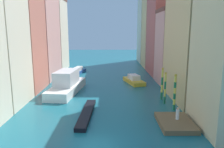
{
  "coord_description": "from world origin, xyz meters",
  "views": [
    {
      "loc": [
        1.31,
        -17.85,
        10.1
      ],
      "look_at": [
        1.61,
        25.88,
        1.5
      ],
      "focal_mm": 35.45,
      "sensor_mm": 36.0,
      "label": 1
    }
  ],
  "objects_px": {
    "mooring_pole_0": "(175,92)",
    "mooring_pole_1": "(165,88)",
    "waterfront_dock": "(175,123)",
    "vaporetto_white": "(67,84)",
    "mooring_pole_2": "(162,84)",
    "motorboat_0": "(78,71)",
    "person_on_dock": "(178,114)",
    "motorboat_1": "(134,80)",
    "gondola_black": "(87,114)"
  },
  "relations": [
    {
      "from": "mooring_pole_2",
      "to": "motorboat_0",
      "type": "height_order",
      "value": "mooring_pole_2"
    },
    {
      "from": "mooring_pole_2",
      "to": "motorboat_1",
      "type": "bearing_deg",
      "value": 105.91
    },
    {
      "from": "waterfront_dock",
      "to": "motorboat_1",
      "type": "height_order",
      "value": "motorboat_1"
    },
    {
      "from": "waterfront_dock",
      "to": "person_on_dock",
      "type": "distance_m",
      "value": 0.98
    },
    {
      "from": "mooring_pole_1",
      "to": "motorboat_1",
      "type": "bearing_deg",
      "value": 103.58
    },
    {
      "from": "person_on_dock",
      "to": "motorboat_0",
      "type": "xyz_separation_m",
      "value": [
        -15.13,
        29.68,
        -0.59
      ]
    },
    {
      "from": "mooring_pole_2",
      "to": "waterfront_dock",
      "type": "bearing_deg",
      "value": -93.46
    },
    {
      "from": "mooring_pole_2",
      "to": "motorboat_0",
      "type": "distance_m",
      "value": 26.06
    },
    {
      "from": "person_on_dock",
      "to": "motorboat_0",
      "type": "bearing_deg",
      "value": 117.02
    },
    {
      "from": "person_on_dock",
      "to": "mooring_pole_1",
      "type": "distance_m",
      "value": 6.97
    },
    {
      "from": "person_on_dock",
      "to": "vaporetto_white",
      "type": "bearing_deg",
      "value": 138.75
    },
    {
      "from": "person_on_dock",
      "to": "mooring_pole_0",
      "type": "xyz_separation_m",
      "value": [
        0.84,
        4.27,
        1.28
      ]
    },
    {
      "from": "person_on_dock",
      "to": "motorboat_1",
      "type": "distance_m",
      "value": 19.55
    },
    {
      "from": "waterfront_dock",
      "to": "person_on_dock",
      "type": "height_order",
      "value": "person_on_dock"
    },
    {
      "from": "mooring_pole_0",
      "to": "motorboat_1",
      "type": "distance_m",
      "value": 15.61
    },
    {
      "from": "mooring_pole_0",
      "to": "motorboat_1",
      "type": "bearing_deg",
      "value": 103.44
    },
    {
      "from": "person_on_dock",
      "to": "mooring_pole_1",
      "type": "bearing_deg",
      "value": 87.92
    },
    {
      "from": "waterfront_dock",
      "to": "mooring_pole_1",
      "type": "xyz_separation_m",
      "value": [
        0.54,
        7.17,
        2.03
      ]
    },
    {
      "from": "mooring_pole_0",
      "to": "mooring_pole_1",
      "type": "relative_size",
      "value": 1.06
    },
    {
      "from": "mooring_pole_2",
      "to": "motorboat_1",
      "type": "relative_size",
      "value": 0.72
    },
    {
      "from": "motorboat_0",
      "to": "vaporetto_white",
      "type": "bearing_deg",
      "value": -88.19
    },
    {
      "from": "mooring_pole_1",
      "to": "motorboat_0",
      "type": "xyz_separation_m",
      "value": [
        -15.38,
        22.81,
        -1.73
      ]
    },
    {
      "from": "vaporetto_white",
      "to": "mooring_pole_1",
      "type": "bearing_deg",
      "value": -21.78
    },
    {
      "from": "mooring_pole_0",
      "to": "mooring_pole_2",
      "type": "relative_size",
      "value": 0.99
    },
    {
      "from": "mooring_pole_1",
      "to": "motorboat_1",
      "type": "xyz_separation_m",
      "value": [
        -3.01,
        12.48,
        -1.7
      ]
    },
    {
      "from": "waterfront_dock",
      "to": "mooring_pole_2",
      "type": "xyz_separation_m",
      "value": [
        0.55,
        9.05,
        2.19
      ]
    },
    {
      "from": "vaporetto_white",
      "to": "gondola_black",
      "type": "relative_size",
      "value": 1.26
    },
    {
      "from": "waterfront_dock",
      "to": "motorboat_0",
      "type": "xyz_separation_m",
      "value": [
        -14.84,
        29.99,
        0.3
      ]
    },
    {
      "from": "waterfront_dock",
      "to": "mooring_pole_1",
      "type": "height_order",
      "value": "mooring_pole_1"
    },
    {
      "from": "vaporetto_white",
      "to": "motorboat_0",
      "type": "relative_size",
      "value": 1.78
    },
    {
      "from": "waterfront_dock",
      "to": "vaporetto_white",
      "type": "distance_m",
      "value": 19.44
    },
    {
      "from": "mooring_pole_1",
      "to": "mooring_pole_0",
      "type": "bearing_deg",
      "value": -77.25
    },
    {
      "from": "gondola_black",
      "to": "mooring_pole_1",
      "type": "bearing_deg",
      "value": 22.52
    },
    {
      "from": "motorboat_0",
      "to": "motorboat_1",
      "type": "xyz_separation_m",
      "value": [
        12.37,
        -10.34,
        0.03
      ]
    },
    {
      "from": "waterfront_dock",
      "to": "mooring_pole_2",
      "type": "bearing_deg",
      "value": 86.54
    },
    {
      "from": "vaporetto_white",
      "to": "gondola_black",
      "type": "bearing_deg",
      "value": -67.09
    },
    {
      "from": "vaporetto_white",
      "to": "motorboat_1",
      "type": "height_order",
      "value": "vaporetto_white"
    },
    {
      "from": "waterfront_dock",
      "to": "vaporetto_white",
      "type": "height_order",
      "value": "vaporetto_white"
    },
    {
      "from": "vaporetto_white",
      "to": "gondola_black",
      "type": "height_order",
      "value": "vaporetto_white"
    },
    {
      "from": "waterfront_dock",
      "to": "mooring_pole_0",
      "type": "distance_m",
      "value": 5.18
    },
    {
      "from": "person_on_dock",
      "to": "motorboat_1",
      "type": "height_order",
      "value": "person_on_dock"
    },
    {
      "from": "mooring_pole_2",
      "to": "vaporetto_white",
      "type": "height_order",
      "value": "mooring_pole_2"
    },
    {
      "from": "mooring_pole_2",
      "to": "gondola_black",
      "type": "relative_size",
      "value": 0.51
    },
    {
      "from": "mooring_pole_1",
      "to": "mooring_pole_2",
      "type": "relative_size",
      "value": 0.94
    },
    {
      "from": "vaporetto_white",
      "to": "mooring_pole_0",
      "type": "bearing_deg",
      "value": -28.94
    },
    {
      "from": "mooring_pole_0",
      "to": "gondola_black",
      "type": "distance_m",
      "value": 11.44
    },
    {
      "from": "waterfront_dock",
      "to": "person_on_dock",
      "type": "relative_size",
      "value": 3.75
    },
    {
      "from": "mooring_pole_1",
      "to": "vaporetto_white",
      "type": "relative_size",
      "value": 0.38
    },
    {
      "from": "mooring_pole_0",
      "to": "mooring_pole_2",
      "type": "distance_m",
      "value": 4.51
    },
    {
      "from": "waterfront_dock",
      "to": "motorboat_0",
      "type": "relative_size",
      "value": 0.77
    }
  ]
}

